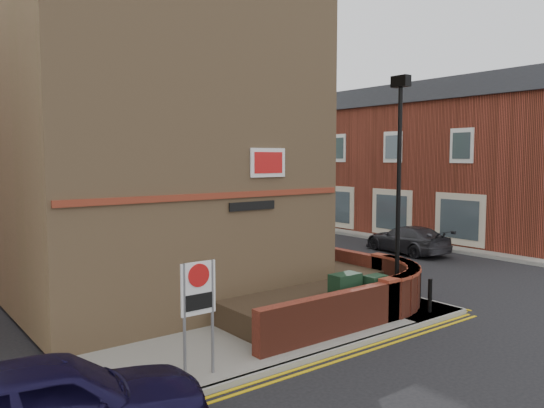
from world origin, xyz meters
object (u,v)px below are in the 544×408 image
Objects in this scene: utility_cabinet_large at (345,297)px; navy_hatchback at (49,408)px; lamppost at (399,191)px; zone_sign at (198,297)px; silver_car_near at (289,238)px.

utility_cabinet_large is 0.27× the size of navy_hatchback.
lamppost reaches higher than zone_sign.
utility_cabinet_large is 0.29× the size of silver_car_near.
lamppost is 6.85m from zone_sign.
zone_sign is at bearing -139.69° from silver_car_near.
silver_car_near is at bearing 58.64° from utility_cabinet_large.
zone_sign is (-4.70, -0.80, 0.92)m from utility_cabinet_large.
lamppost is 3.24m from utility_cabinet_large.
silver_car_near reaches higher than utility_cabinet_large.
lamppost is at bearing 6.07° from zone_sign.
silver_car_near is (3.40, 8.80, -2.67)m from lamppost.
navy_hatchback is at bearing -166.78° from utility_cabinet_large.
navy_hatchback is (-2.96, -1.00, -0.88)m from zone_sign.
lamppost is at bearing -3.01° from utility_cabinet_large.
utility_cabinet_large is at bearing 176.99° from lamppost.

